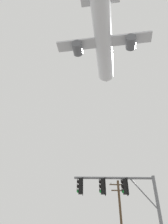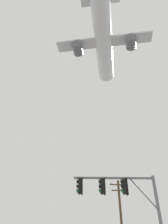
{
  "view_description": "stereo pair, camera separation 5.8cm",
  "coord_description": "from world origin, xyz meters",
  "views": [
    {
      "loc": [
        -0.25,
        -4.47,
        1.77
      ],
      "look_at": [
        2.1,
        16.58,
        15.49
      ],
      "focal_mm": 34.26,
      "sensor_mm": 36.0,
      "label": 1
    },
    {
      "loc": [
        -0.19,
        -4.48,
        1.77
      ],
      "look_at": [
        2.1,
        16.58,
        15.49
      ],
      "focal_mm": 34.26,
      "sensor_mm": 36.0,
      "label": 2
    }
  ],
  "objects": [
    {
      "name": "utility_pole",
      "position": [
        7.05,
        22.29,
        4.88
      ],
      "size": [
        2.2,
        0.28,
        9.16
      ],
      "color": "brown",
      "rests_on": "ground"
    },
    {
      "name": "signal_pole_near",
      "position": [
        3.63,
        8.81,
        4.44
      ],
      "size": [
        5.12,
        0.72,
        5.76
      ],
      "color": "slate",
      "rests_on": "ground"
    },
    {
      "name": "airplane",
      "position": [
        8.12,
        28.52,
        43.29
      ],
      "size": [
        22.05,
        28.55,
        7.83
      ],
      "color": "white"
    }
  ]
}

